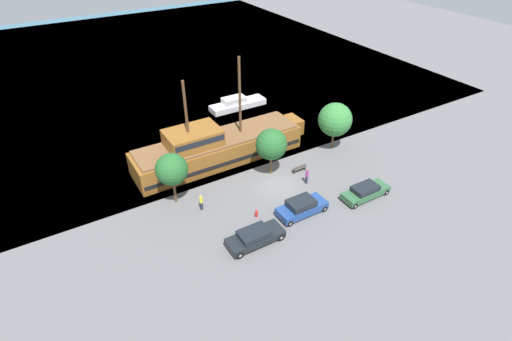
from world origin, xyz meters
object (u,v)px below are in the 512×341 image
object	(u,v)px
parked_car_curb_front	(365,192)
parked_car_curb_mid	(255,237)
pirate_ship	(217,147)
moored_boat_dockside	(237,104)
pedestrian_walking_far	(201,202)
parked_car_curb_rear	(302,207)
fire_hydrant	(257,213)
bench_promenade_east	(299,168)
pedestrian_walking_near	(307,176)

from	to	relation	value
parked_car_curb_front	parked_car_curb_mid	world-z (taller)	parked_car_curb_mid
pirate_ship	parked_car_curb_front	size ratio (longest dim) A/B	4.06
parked_car_curb_front	parked_car_curb_mid	distance (m)	12.31
moored_boat_dockside	pedestrian_walking_far	distance (m)	22.03
parked_car_curb_front	parked_car_curb_rear	bearing A→B (deg)	169.75
fire_hydrant	bench_promenade_east	distance (m)	8.54
parked_car_curb_front	parked_car_curb_rear	xyz separation A→B (m)	(-6.70, 1.21, 0.08)
bench_promenade_east	parked_car_curb_mid	bearing A→B (deg)	-144.82
parked_car_curb_front	fire_hydrant	world-z (taller)	parked_car_curb_front
moored_boat_dockside	pedestrian_walking_near	distance (m)	19.35
parked_car_curb_mid	fire_hydrant	xyz separation A→B (m)	(1.84, 2.81, -0.28)
moored_boat_dockside	parked_car_curb_mid	size ratio (longest dim) A/B	1.60
moored_boat_dockside	parked_car_curb_front	distance (m)	23.98
pedestrian_walking_near	pedestrian_walking_far	distance (m)	10.99
moored_boat_dockside	parked_car_curb_rear	distance (m)	23.46
parked_car_curb_rear	bench_promenade_east	distance (m)	6.80
parked_car_curb_rear	pedestrian_walking_far	size ratio (longest dim) A/B	2.81
parked_car_curb_rear	fire_hydrant	world-z (taller)	parked_car_curb_rear
parked_car_curb_front	fire_hydrant	distance (m)	10.87
pirate_ship	moored_boat_dockside	distance (m)	13.53
parked_car_curb_mid	bench_promenade_east	xyz separation A→B (m)	(9.46, 6.67, -0.27)
parked_car_curb_rear	fire_hydrant	bearing A→B (deg)	155.30
pirate_ship	pedestrian_walking_near	bearing A→B (deg)	-55.82
parked_car_curb_mid	fire_hydrant	world-z (taller)	parked_car_curb_mid
pedestrian_walking_near	fire_hydrant	bearing A→B (deg)	-165.34
pedestrian_walking_near	parked_car_curb_mid	bearing A→B (deg)	-152.32
parked_car_curb_rear	moored_boat_dockside	bearing A→B (deg)	75.84
pirate_ship	pedestrian_walking_near	size ratio (longest dim) A/B	11.61
parked_car_curb_rear	pedestrian_walking_far	distance (m)	9.24
pirate_ship	pedestrian_walking_near	xyz separation A→B (m)	(5.81, -8.55, -0.79)
pedestrian_walking_far	moored_boat_dockside	bearing A→B (deg)	52.69
pirate_ship	bench_promenade_east	bearing A→B (deg)	-45.52
parked_car_curb_front	fire_hydrant	xyz separation A→B (m)	(-10.46, 2.94, -0.26)
bench_promenade_east	parked_car_curb_front	bearing A→B (deg)	-67.31
fire_hydrant	pedestrian_walking_near	xyz separation A→B (m)	(7.02, 1.84, 0.46)
moored_boat_dockside	bench_promenade_east	world-z (taller)	moored_boat_dockside
parked_car_curb_rear	parked_car_curb_mid	bearing A→B (deg)	-169.07
pedestrian_walking_near	moored_boat_dockside	bearing A→B (deg)	82.62
moored_boat_dockside	pedestrian_walking_near	bearing A→B (deg)	-97.38
pirate_ship	bench_promenade_east	xyz separation A→B (m)	(6.41, -6.53, -1.23)
pirate_ship	pedestrian_walking_far	bearing A→B (deg)	-126.27
parked_car_curb_front	fire_hydrant	size ratio (longest dim) A/B	6.43
pirate_ship	parked_car_curb_rear	xyz separation A→B (m)	(2.56, -12.12, -0.91)
parked_car_curb_rear	parked_car_curb_front	bearing A→B (deg)	-10.25
fire_hydrant	pedestrian_walking_far	world-z (taller)	pedestrian_walking_far
pirate_ship	fire_hydrant	bearing A→B (deg)	-96.62
pirate_ship	parked_car_curb_mid	world-z (taller)	pirate_ship
fire_hydrant	parked_car_curb_rear	bearing A→B (deg)	-24.70
parked_car_curb_rear	pedestrian_walking_near	bearing A→B (deg)	47.60
pedestrian_walking_far	pirate_ship	bearing A→B (deg)	53.73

